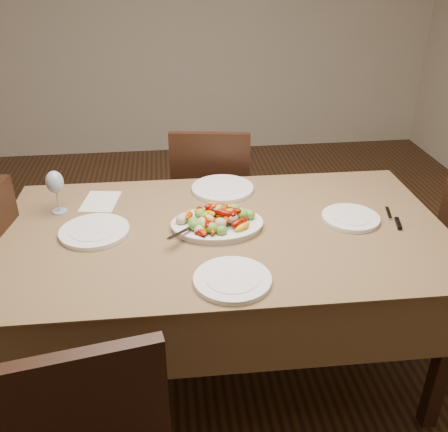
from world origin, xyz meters
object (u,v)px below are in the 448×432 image
dining_table (224,302)px  plate_right (351,218)px  chair_far (213,200)px  serving_platter (217,226)px  plate_left (94,231)px  wine_glass (56,191)px  plate_far (223,189)px  plate_near (232,280)px

dining_table → plate_right: (0.54, 0.01, 0.39)m
dining_table → chair_far: 0.85m
serving_platter → plate_left: 0.50m
plate_left → plate_right: (1.07, -0.02, 0.00)m
serving_platter → wine_glass: 0.71m
plate_left → plate_far: 0.66m
dining_table → plate_left: plate_left is taller
chair_far → plate_near: bearing=97.0°
plate_far → wine_glass: 0.75m
dining_table → plate_left: size_ratio=6.53×
dining_table → chair_far: (0.03, 0.84, 0.10)m
serving_platter → plate_far: 0.36m
plate_right → dining_table: bearing=-178.6°
dining_table → plate_right: plate_right is taller
serving_platter → plate_right: 0.57m
dining_table → plate_left: bearing=176.9°
dining_table → plate_far: bearing=84.2°
chair_far → plate_far: chair_far is taller
serving_platter → wine_glass: wine_glass is taller
plate_far → chair_far: bearing=90.3°
dining_table → plate_left: (-0.53, 0.03, 0.39)m
plate_right → plate_far: bearing=144.9°
plate_left → serving_platter: bearing=-2.1°
dining_table → plate_far: plate_far is taller
serving_platter → wine_glass: bearing=161.3°
plate_right → chair_far: bearing=121.6°
plate_right → plate_far: 0.62m
chair_far → plate_near: 1.24m
dining_table → plate_far: size_ratio=6.25×
chair_far → serving_platter: size_ratio=2.59×
plate_left → dining_table: bearing=-3.1°
plate_near → wine_glass: (-0.68, 0.61, 0.09)m
serving_platter → plate_near: bearing=-88.2°
plate_far → wine_glass: wine_glass is taller
serving_platter → plate_near: (0.01, -0.38, -0.00)m
serving_platter → wine_glass: size_ratio=1.79×
serving_platter → plate_near: 0.38m
dining_table → wine_glass: 0.88m
chair_far → plate_far: (0.00, -0.47, 0.29)m
plate_right → wine_glass: wine_glass is taller
dining_table → plate_near: (-0.01, -0.37, 0.39)m
serving_platter → plate_left: bearing=177.9°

